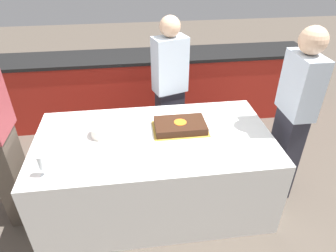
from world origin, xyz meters
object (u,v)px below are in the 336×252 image
Objects in this scene: plate_stack at (103,131)px; person_seated_right at (293,116)px; cake at (180,126)px; person_cutting_cake at (170,89)px; wine_glass at (42,163)px.

person_seated_right reaches higher than plate_stack.
person_cutting_cake reaches higher than cake.
person_cutting_cake is (0.00, 0.66, 0.04)m from cake.
person_cutting_cake is at bearing 44.91° from plate_stack.
plate_stack is 0.12× the size of person_seated_right.
wine_glass is 0.11× the size of person_seated_right.
cake is 2.75× the size of wine_glass.
person_seated_right is at bearing 125.15° from person_cutting_cake.
wine_glass is 1.56m from person_cutting_cake.
person_cutting_cake is at bearing 90.00° from cake.
person_seated_right is at bearing 10.39° from wine_glass.
cake is 1.17m from wine_glass.
person_seated_right is (1.67, -0.08, 0.06)m from plate_stack.
person_seated_right reaches higher than wine_glass.
wine_glass is at bearing 28.99° from person_cutting_cake.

